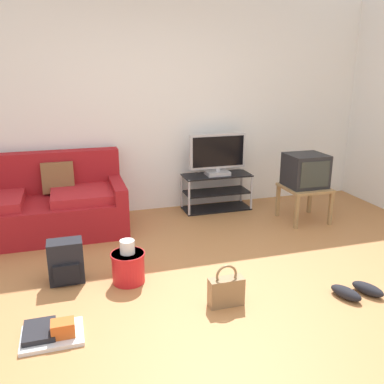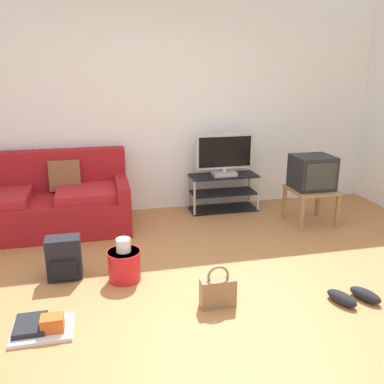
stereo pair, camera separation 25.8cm
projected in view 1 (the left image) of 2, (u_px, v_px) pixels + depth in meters
ground_plane at (208, 302)px, 3.42m from camera, size 9.00×9.80×0.02m
wall_back at (146, 106)px, 5.27m from camera, size 9.00×0.10×2.70m
couch at (39, 206)px, 4.75m from camera, size 1.90×0.91×0.88m
tv_stand at (217, 192)px, 5.55m from camera, size 0.89×0.37×0.48m
flat_tv at (218, 155)px, 5.39m from camera, size 0.75×0.22×0.54m
side_table at (305, 192)px, 5.11m from camera, size 0.52×0.52×0.43m
crt_tv at (306, 170)px, 5.05m from camera, size 0.46×0.42×0.40m
backpack at (66, 262)px, 3.68m from camera, size 0.30×0.26×0.39m
handbag at (226, 290)px, 3.33m from camera, size 0.28×0.11×0.35m
cleaning_bucket at (128, 265)px, 3.68m from camera, size 0.30×0.30×0.40m
sneakers_pair at (357, 291)px, 3.49m from camera, size 0.43×0.30×0.09m
floor_tray at (51, 333)px, 2.95m from camera, size 0.43×0.34×0.14m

